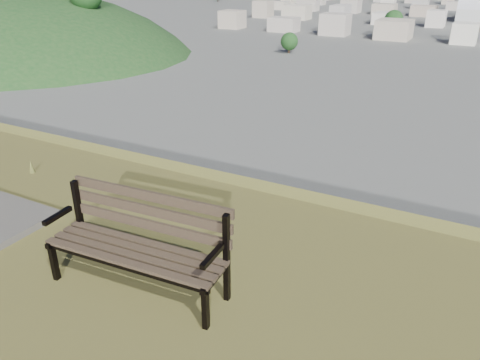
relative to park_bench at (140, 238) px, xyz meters
The scene contains 2 objects.
park_bench is the anchor object (origin of this frame).
city_trees 318.99m from the park_bench, 94.61° to the left, with size 406.52×387.20×9.98m.
Camera 1 is at (1.66, -1.04, 27.75)m, focal length 35.00 mm.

